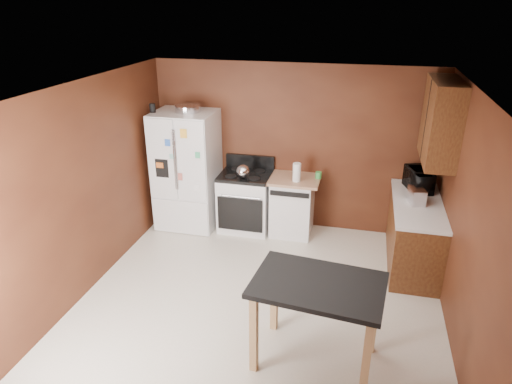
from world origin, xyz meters
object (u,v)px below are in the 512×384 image
at_px(roasting_pan, 188,108).
at_px(kettle, 243,171).
at_px(refrigerator, 187,170).
at_px(gas_range, 246,200).
at_px(island, 318,296).
at_px(green_canister, 318,175).
at_px(paper_towel, 297,172).
at_px(microwave, 419,180).
at_px(pen_cup, 153,108).
at_px(toaster, 417,196).
at_px(dishwasher, 292,205).

relative_size(roasting_pan, kettle, 1.91).
relative_size(kettle, refrigerator, 0.11).
distance_m(gas_range, island, 2.95).
xyz_separation_m(roasting_pan, kettle, (0.86, -0.15, -0.85)).
xyz_separation_m(green_canister, island, (0.31, -2.69, -0.17)).
xyz_separation_m(paper_towel, island, (0.60, -2.51, -0.26)).
height_order(microwave, refrigerator, refrigerator).
distance_m(green_canister, microwave, 1.38).
bearing_deg(pen_cup, gas_range, 7.60).
height_order(toaster, gas_range, toaster).
bearing_deg(dishwasher, microwave, -1.63).
distance_m(pen_cup, green_canister, 2.60).
height_order(refrigerator, island, refrigerator).
bearing_deg(microwave, toaster, 154.84).
height_order(pen_cup, paper_towel, pen_cup).
height_order(green_canister, dishwasher, green_canister).
height_order(paper_towel, green_canister, paper_towel).
xyz_separation_m(gas_range, dishwasher, (0.72, 0.02, -0.01)).
bearing_deg(paper_towel, toaster, -14.37).
bearing_deg(kettle, microwave, 3.24).
xyz_separation_m(microwave, island, (-1.07, -2.57, -0.27)).
bearing_deg(microwave, island, 139.04).
distance_m(microwave, gas_range, 2.52).
distance_m(pen_cup, paper_towel, 2.28).
bearing_deg(dishwasher, roasting_pan, -178.57).
relative_size(dishwasher, island, 0.69).
bearing_deg(kettle, refrigerator, 173.60).
bearing_deg(microwave, paper_towel, 73.61).
distance_m(dishwasher, island, 2.72).
bearing_deg(microwave, pen_cup, 73.96).
xyz_separation_m(toaster, island, (-1.01, -2.10, -0.23)).
bearing_deg(roasting_pan, paper_towel, -2.36).
relative_size(roasting_pan, toaster, 1.38).
bearing_deg(refrigerator, island, -47.80).
distance_m(toaster, refrigerator, 3.34).
xyz_separation_m(gas_range, island, (1.38, -2.59, 0.31)).
relative_size(kettle, gas_range, 0.18).
bearing_deg(toaster, paper_towel, 153.25).
height_order(toaster, dishwasher, toaster).
height_order(microwave, gas_range, microwave).
distance_m(roasting_pan, dishwasher, 2.10).
xyz_separation_m(paper_towel, refrigerator, (-1.69, 0.02, -0.13)).
xyz_separation_m(kettle, island, (1.38, -2.43, -0.23)).
height_order(roasting_pan, toaster, roasting_pan).
xyz_separation_m(toaster, dishwasher, (-1.68, 0.52, -0.55)).
bearing_deg(toaster, roasting_pan, 159.20).
relative_size(paper_towel, island, 0.21).
height_order(green_canister, toaster, toaster).
relative_size(pen_cup, kettle, 0.65).
bearing_deg(green_canister, toaster, -24.43).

